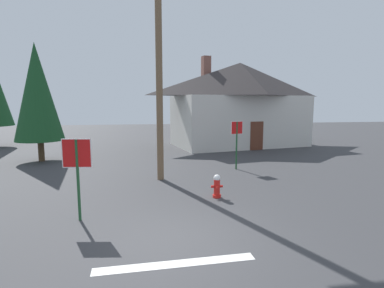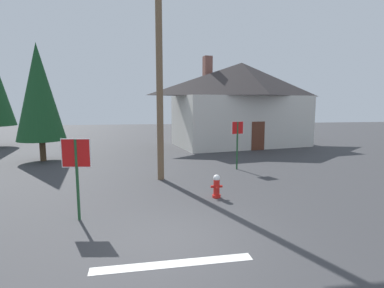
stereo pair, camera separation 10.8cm
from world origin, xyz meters
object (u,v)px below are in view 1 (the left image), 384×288
fire_hydrant (217,186)px  house (239,103)px  stop_sign_far (237,136)px  utility_pole (159,66)px  stop_sign_near (77,162)px  pine_tree_mid_left (37,92)px

fire_hydrant → house: bearing=69.6°
stop_sign_far → house: 8.91m
utility_pole → stop_sign_near: bearing=-120.0°
stop_sign_far → stop_sign_near: bearing=-137.6°
stop_sign_near → fire_hydrant: stop_sign_near is taller
stop_sign_near → utility_pole: bearing=60.0°
utility_pole → stop_sign_far: utility_pole is taller
stop_sign_near → stop_sign_far: size_ratio=0.97×
stop_sign_near → pine_tree_mid_left: bearing=113.1°
utility_pole → fire_hydrant: bearing=-57.1°
utility_pole → house: size_ratio=0.82×
utility_pole → house: bearing=56.2°
stop_sign_near → pine_tree_mid_left: (-4.05, 9.49, 2.20)m
fire_hydrant → house: (4.72, 12.65, 2.87)m
stop_sign_near → house: size_ratio=0.21×
stop_sign_near → utility_pole: size_ratio=0.25×
fire_hydrant → stop_sign_near: bearing=-161.4°
stop_sign_far → house: (2.71, 8.34, 1.59)m
house → pine_tree_mid_left: 13.90m
stop_sign_far → pine_tree_mid_left: bearing=160.3°
utility_pole → stop_sign_far: (3.84, 1.47, -3.14)m
stop_sign_far → pine_tree_mid_left: pine_tree_mid_left is taller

